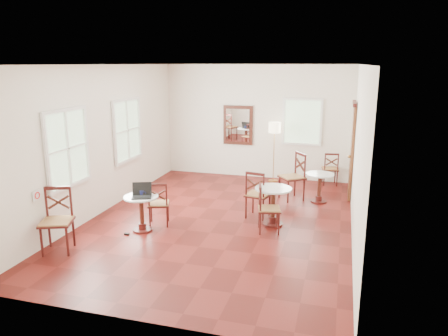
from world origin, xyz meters
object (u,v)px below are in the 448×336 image
water_glass (151,193)px  navy_mug (142,193)px  chair_back_b (293,177)px  chair_near_b (57,220)px  power_adapter (127,234)px  floor_lamp (274,132)px  chair_mid_b (268,209)px  chair_mid_a (258,194)px  laptop (142,193)px  chair_back_a (330,169)px  mouse (143,194)px  cafe_table_near (142,209)px  cafe_table_mid (273,202)px  cafe_table_back (319,184)px  chair_near_a (159,204)px

water_glass → navy_mug: bearing=-160.9°
chair_back_b → chair_near_b: bearing=-78.4°
power_adapter → navy_mug: bearing=60.3°
floor_lamp → navy_mug: floor_lamp is taller
chair_mid_b → chair_mid_a: bearing=11.8°
chair_mid_a → laptop: (-1.88, -1.29, 0.25)m
chair_back_a → chair_back_b: 1.64m
laptop → water_glass: size_ratio=4.97×
navy_mug → chair_near_b: bearing=-127.9°
mouse → chair_back_a: bearing=34.6°
cafe_table_near → floor_lamp: 4.50m
cafe_table_near → power_adapter: bearing=-123.5°
cafe_table_mid → floor_lamp: 3.23m
chair_back_b → navy_mug: size_ratio=8.49×
chair_mid_a → chair_back_b: 1.49m
chair_back_a → chair_back_b: size_ratio=0.79×
cafe_table_near → chair_mid_b: bearing=14.8°
navy_mug → cafe_table_mid: bearing=21.8°
laptop → navy_mug: laptop is taller
cafe_table_near → laptop: bearing=-32.4°
chair_near_b → chair_mid_a: 3.74m
chair_near_b → power_adapter: bearing=29.0°
chair_mid_a → floor_lamp: bearing=-76.7°
chair_back_a → floor_lamp: size_ratio=0.54×
cafe_table_mid → cafe_table_back: size_ratio=1.13×
chair_mid_a → power_adapter: 2.64m
cafe_table_near → cafe_table_mid: bearing=22.8°
navy_mug → power_adapter: bearing=-119.7°
chair_near_b → chair_mid_b: size_ratio=1.19×
chair_near_a → chair_back_b: bearing=-154.7°
floor_lamp → navy_mug: (-1.78, -3.98, -0.60)m
cafe_table_near → laptop: size_ratio=1.56×
chair_mid_a → laptop: 2.29m
chair_mid_b → floor_lamp: size_ratio=0.57×
cafe_table_near → chair_back_a: chair_back_a is taller
cafe_table_back → chair_mid_b: bearing=-111.9°
cafe_table_mid → navy_mug: size_ratio=5.85×
chair_back_a → laptop: laptop is taller
navy_mug → chair_mid_a: bearing=32.5°
cafe_table_near → mouse: (0.00, 0.09, 0.27)m
chair_mid_a → chair_mid_b: (0.32, -0.67, -0.04)m
chair_mid_a → power_adapter: chair_mid_a is taller
chair_back_b → navy_mug: 3.58m
chair_near_a → navy_mug: bearing=38.4°
chair_mid_a → water_glass: bearing=44.1°
cafe_table_back → chair_near_b: (-3.98, -3.76, 0.12)m
chair_mid_a → mouse: size_ratio=11.03×
floor_lamp → navy_mug: 4.41m
cafe_table_back → chair_back_a: 1.50m
laptop → navy_mug: (-0.03, 0.07, -0.01)m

